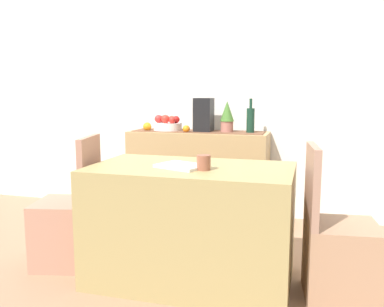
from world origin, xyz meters
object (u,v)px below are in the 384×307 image
Objects in this scene: fruit_bowl at (168,127)px; chair_near_window at (69,227)px; potted_plant at (227,116)px; coffee_cup at (204,163)px; sideboard_console at (198,175)px; coffee_maker at (204,115)px; open_book at (181,166)px; chair_by_corner at (338,255)px; wine_bottle at (250,120)px; dining_table at (191,224)px.

chair_near_window is at bearing -102.74° from fruit_bowl.
coffee_cup is (0.13, -1.37, -0.19)m from potted_plant.
coffee_maker is at bearing 0.00° from sideboard_console.
chair_by_corner is at bearing 23.54° from open_book.
sideboard_console is 1.48m from coffee_cup.
coffee_cup is at bearing -93.28° from wine_bottle.
potted_plant is 1.69m from chair_near_window.
sideboard_console is 1.04× the size of dining_table.
open_book is at bearing -67.46° from fruit_bowl.
chair_near_window reaches higher than open_book.
coffee_maker is (0.35, 0.00, 0.11)m from fruit_bowl.
fruit_bowl is at bearing 117.12° from coffee_cup.
coffee_maker is 0.34× the size of chair_near_window.
fruit_bowl is at bearing 180.00° from sideboard_console.
chair_by_corner is (0.89, -0.00, -0.10)m from dining_table.
potted_plant is 0.32× the size of chair_near_window.
potted_plant is at bearing 125.62° from chair_by_corner.
dining_table is at bearing 179.88° from chair_by_corner.
coffee_maker reaches higher than chair_near_window.
chair_near_window is (-0.64, -1.28, -0.72)m from coffee_maker.
coffee_maker reaches higher than coffee_cup.
open_book is at bearing -133.94° from dining_table.
open_book is 0.31× the size of chair_by_corner.
open_book is at bearing 163.68° from coffee_cup.
dining_table is at bearing -98.12° from wine_bottle.
chair_near_window reaches higher than sideboard_console.
chair_near_window reaches higher than coffee_cup.
fruit_bowl reaches higher than dining_table.
sideboard_console is at bearing 103.20° from dining_table.
fruit_bowl is (-0.30, 0.00, 0.45)m from sideboard_console.
fruit_bowl is at bearing 180.00° from coffee_maker.
coffee_maker is 1.09× the size of potted_plant.
wine_bottle is 1.61m from chair_by_corner.
coffee_cup is 0.10× the size of chair_near_window.
coffee_cup reaches higher than dining_table.
wine_bottle is at bearing 50.01° from chair_near_window.
coffee_maker is 0.34× the size of chair_by_corner.
fruit_bowl is 1.50m from dining_table.
chair_near_window is at bearing -162.98° from open_book.
potted_plant is 0.32× the size of chair_by_corner.
coffee_maker is (0.05, 0.00, 0.57)m from sideboard_console.
potted_plant is (0.57, 0.00, 0.11)m from fruit_bowl.
potted_plant is at bearing 0.00° from coffee_maker.
potted_plant is (0.27, 0.00, 0.56)m from sideboard_console.
open_book is 3.15× the size of coffee_cup.
wine_bottle is (0.48, 0.00, 0.53)m from sideboard_console.
chair_near_window is at bearing 174.40° from coffee_cup.
dining_table is (0.60, -1.28, -0.50)m from fruit_bowl.
dining_table is 0.44m from coffee_cup.
fruit_bowl is 0.79m from wine_bottle.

